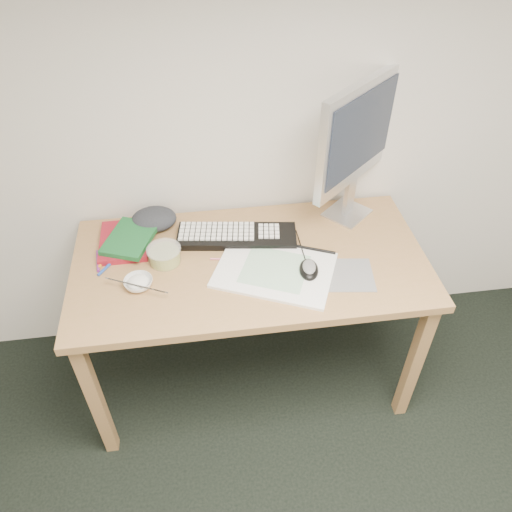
# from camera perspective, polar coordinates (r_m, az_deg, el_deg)

# --- Properties ---
(desk) EXTENTS (1.40, 0.70, 0.75)m
(desk) POSITION_cam_1_polar(r_m,az_deg,el_deg) (2.03, -0.65, -2.17)
(desk) COLOR #A4764B
(desk) RESTS_ON ground
(mousepad) EXTENTS (0.23, 0.21, 0.00)m
(mousepad) POSITION_cam_1_polar(r_m,az_deg,el_deg) (1.94, 10.32, -2.13)
(mousepad) COLOR slate
(mousepad) RESTS_ON desk
(sketchpad) EXTENTS (0.53, 0.47, 0.01)m
(sketchpad) POSITION_cam_1_polar(r_m,az_deg,el_deg) (1.92, 2.15, -1.61)
(sketchpad) COLOR white
(sketchpad) RESTS_ON desk
(keyboard) EXTENTS (0.51, 0.22, 0.03)m
(keyboard) POSITION_cam_1_polar(r_m,az_deg,el_deg) (2.07, -2.22, 2.28)
(keyboard) COLOR black
(keyboard) RESTS_ON desk
(monitor) EXTENTS (0.41, 0.37, 0.60)m
(monitor) POSITION_cam_1_polar(r_m,az_deg,el_deg) (2.05, 11.62, 13.25)
(monitor) COLOR silver
(monitor) RESTS_ON desk
(mouse) EXTENTS (0.09, 0.13, 0.04)m
(mouse) POSITION_cam_1_polar(r_m,az_deg,el_deg) (1.91, 6.09, -1.27)
(mouse) COLOR black
(mouse) RESTS_ON sketchpad
(rice_bowl) EXTENTS (0.14, 0.14, 0.03)m
(rice_bowl) POSITION_cam_1_polar(r_m,az_deg,el_deg) (1.91, -13.28, -3.04)
(rice_bowl) COLOR silver
(rice_bowl) RESTS_ON desk
(chopsticks) EXTENTS (0.23, 0.12, 0.02)m
(chopsticks) POSITION_cam_1_polar(r_m,az_deg,el_deg) (1.87, -13.51, -3.29)
(chopsticks) COLOR silver
(chopsticks) RESTS_ON rice_bowl
(fruit_tub) EXTENTS (0.17, 0.17, 0.07)m
(fruit_tub) POSITION_cam_1_polar(r_m,az_deg,el_deg) (1.98, -10.41, 0.11)
(fruit_tub) COLOR gold
(fruit_tub) RESTS_ON desk
(book_red) EXTENTS (0.19, 0.26, 0.03)m
(book_red) POSITION_cam_1_polar(r_m,az_deg,el_deg) (2.11, -14.83, 1.66)
(book_red) COLOR maroon
(book_red) RESTS_ON desk
(book_green) EXTENTS (0.24, 0.28, 0.02)m
(book_green) POSITION_cam_1_polar(r_m,az_deg,el_deg) (2.08, -14.17, 1.97)
(book_green) COLOR #165929
(book_green) RESTS_ON book_red
(cloth_lump) EXTENTS (0.19, 0.18, 0.07)m
(cloth_lump) POSITION_cam_1_polar(r_m,az_deg,el_deg) (2.17, -11.59, 4.15)
(cloth_lump) COLOR #23252A
(cloth_lump) RESTS_ON desk
(pencil_pink) EXTENTS (0.20, 0.04, 0.01)m
(pencil_pink) POSITION_cam_1_polar(r_m,az_deg,el_deg) (1.97, -2.41, -0.39)
(pencil_pink) COLOR pink
(pencil_pink) RESTS_ON desk
(pencil_tan) EXTENTS (0.10, 0.13, 0.01)m
(pencil_tan) POSITION_cam_1_polar(r_m,az_deg,el_deg) (1.99, -0.41, 0.16)
(pencil_tan) COLOR tan
(pencil_tan) RESTS_ON desk
(pencil_black) EXTENTS (0.19, 0.03, 0.01)m
(pencil_black) POSITION_cam_1_polar(r_m,az_deg,el_deg) (2.01, 3.04, 0.54)
(pencil_black) COLOR black
(pencil_black) RESTS_ON desk
(marker_blue) EXTENTS (0.08, 0.11, 0.01)m
(marker_blue) POSITION_cam_1_polar(r_m,az_deg,el_deg) (2.03, -16.52, -1.04)
(marker_blue) COLOR #2047B2
(marker_blue) RESTS_ON desk
(marker_orange) EXTENTS (0.05, 0.13, 0.01)m
(marker_orange) POSITION_cam_1_polar(r_m,az_deg,el_deg) (2.07, -16.83, -0.07)
(marker_orange) COLOR orange
(marker_orange) RESTS_ON desk
(marker_purple) EXTENTS (0.03, 0.12, 0.01)m
(marker_purple) POSITION_cam_1_polar(r_m,az_deg,el_deg) (2.06, -17.62, -0.54)
(marker_purple) COLOR #7F2589
(marker_purple) RESTS_ON desk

